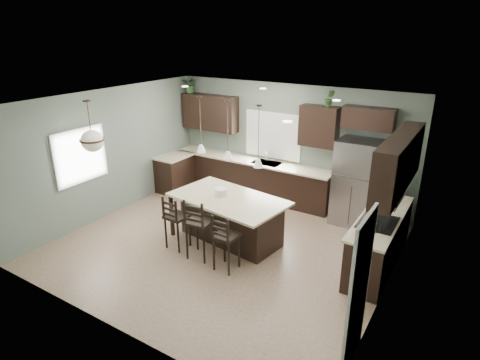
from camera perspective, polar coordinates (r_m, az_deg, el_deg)
name	(u,v)px	position (r m, az deg, el deg)	size (l,w,h in m)	color
ground	(225,245)	(7.96, -2.15, -9.18)	(6.00, 6.00, 0.00)	#9E8466
pantry_door	(358,292)	(5.18, 16.49, -15.03)	(0.04, 0.82, 2.04)	white
window_back	(273,135)	(9.77, 4.74, 6.35)	(1.35, 0.02, 1.00)	white
window_left	(80,156)	(8.77, -21.81, 3.23)	(0.02, 1.10, 1.00)	white
left_return_cabs	(175,173)	(10.51, -9.30, 0.93)	(0.60, 0.90, 0.90)	black
left_return_countertop	(174,156)	(10.35, -9.37, 3.35)	(0.66, 0.96, 0.04)	beige
back_lower_cabs	(251,178)	(10.06, 1.54, 0.29)	(4.20, 0.60, 0.90)	black
back_countertop	(250,160)	(9.89, 1.50, 2.81)	(4.20, 0.66, 0.04)	beige
sink_inset	(267,163)	(9.68, 3.81, 2.45)	(0.70, 0.45, 0.01)	gray
faucet	(266,157)	(9.61, 3.74, 3.22)	(0.02, 0.02, 0.28)	silver
back_upper_left	(210,112)	(10.44, -4.28, 9.57)	(1.55, 0.34, 0.90)	black
back_upper_right	(319,126)	(9.07, 11.17, 7.50)	(0.85, 0.34, 0.90)	black
fridge_header	(369,118)	(8.70, 17.82, 8.37)	(1.05, 0.34, 0.45)	black
right_lower_cabs	(379,242)	(7.56, 19.21, -8.29)	(0.60, 2.35, 0.90)	black
right_countertop	(382,217)	(7.35, 19.49, -5.05)	(0.66, 2.35, 0.04)	beige
cooktop	(378,222)	(7.10, 19.00, -5.72)	(0.58, 0.75, 0.02)	black
wall_oven_front	(358,244)	(7.38, 16.39, -8.71)	(0.01, 0.72, 0.60)	gray
right_upper_cabs	(399,162)	(6.96, 21.69, 2.36)	(0.34, 2.35, 0.90)	black
microwave	(389,190)	(6.84, 20.40, -1.34)	(0.40, 0.75, 0.40)	gray
refrigerator	(357,183)	(8.79, 16.31, -0.39)	(0.90, 0.74, 1.85)	gray
kitchen_island	(229,219)	(7.90, -1.61, -5.63)	(2.22, 1.26, 0.92)	black
serving_dish	(221,192)	(7.80, -2.76, -1.70)	(0.24, 0.24, 0.14)	silver
bar_stool_left	(177,222)	(7.72, -8.92, -5.91)	(0.40, 0.40, 1.08)	black
bar_stool_center	(200,228)	(7.33, -5.70, -6.78)	(0.44, 0.44, 1.19)	black
bar_stool_right	(226,242)	(6.98, -1.95, -8.76)	(0.40, 0.40, 1.07)	black
pendant_left	(200,125)	(7.75, -5.67, 7.83)	(0.17, 0.17, 1.10)	silver
pendant_center	(228,130)	(7.28, -1.76, 7.07)	(0.17, 0.17, 1.10)	white
pendant_right	(259,137)	(6.85, 2.66, 6.17)	(0.17, 0.17, 1.10)	silver
chandelier	(90,126)	(7.75, -20.54, 7.17)	(0.44, 0.44, 0.95)	#F5EFC9
plant_back_left	(190,85)	(10.66, -7.06, 13.33)	(0.39, 0.34, 0.43)	#295023
plant_back_right	(330,99)	(8.85, 12.64, 11.24)	(0.20, 0.16, 0.36)	#2E5224
room_shell	(224,162)	(7.26, -2.33, 2.50)	(6.00, 6.00, 6.00)	slate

